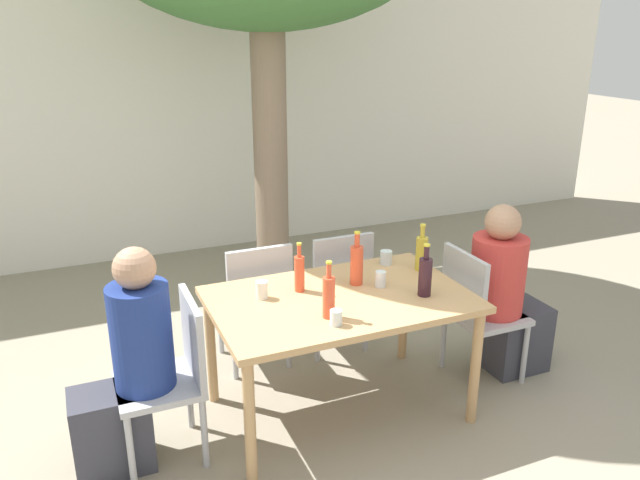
% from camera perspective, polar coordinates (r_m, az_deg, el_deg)
% --- Properties ---
extents(ground_plane, '(30.00, 30.00, 0.00)m').
position_cam_1_polar(ground_plane, '(4.01, 1.74, -15.26)').
color(ground_plane, gray).
extents(cafe_building_wall, '(10.00, 0.08, 2.80)m').
position_cam_1_polar(cafe_building_wall, '(6.46, -10.50, 11.26)').
color(cafe_building_wall, white).
rests_on(cafe_building_wall, ground_plane).
extents(dining_table_front, '(1.49, 0.94, 0.77)m').
position_cam_1_polar(dining_table_front, '(3.66, 1.85, -6.33)').
color(dining_table_front, tan).
rests_on(dining_table_front, ground_plane).
extents(patio_chair_0, '(0.44, 0.44, 0.91)m').
position_cam_1_polar(patio_chair_0, '(3.49, -13.22, -11.44)').
color(patio_chair_0, '#B2B2B7').
rests_on(patio_chair_0, ground_plane).
extents(patio_chair_1, '(0.44, 0.44, 0.91)m').
position_cam_1_polar(patio_chair_1, '(4.20, 14.09, -5.99)').
color(patio_chair_1, '#B2B2B7').
rests_on(patio_chair_1, ground_plane).
extents(patio_chair_2, '(0.44, 0.44, 0.91)m').
position_cam_1_polar(patio_chair_2, '(4.24, -5.88, -5.27)').
color(patio_chair_2, '#B2B2B7').
rests_on(patio_chair_2, ground_plane).
extents(patio_chair_3, '(0.44, 0.44, 0.91)m').
position_cam_1_polar(patio_chair_3, '(4.43, 1.52, -4.04)').
color(patio_chair_3, '#B2B2B7').
rests_on(patio_chair_3, ground_plane).
extents(person_seated_0, '(0.56, 0.31, 1.23)m').
position_cam_1_polar(person_seated_0, '(3.46, -17.17, -11.57)').
color(person_seated_0, '#383842').
rests_on(person_seated_0, ground_plane).
extents(person_seated_1, '(0.58, 0.36, 1.20)m').
position_cam_1_polar(person_seated_1, '(4.33, 16.61, -5.14)').
color(person_seated_1, '#383842').
rests_on(person_seated_1, ground_plane).
extents(soda_bottle_0, '(0.07, 0.07, 0.32)m').
position_cam_1_polar(soda_bottle_0, '(3.33, 0.80, -5.13)').
color(soda_bottle_0, '#DB4C2D').
rests_on(soda_bottle_0, dining_table_front).
extents(soda_bottle_1, '(0.08, 0.08, 0.34)m').
position_cam_1_polar(soda_bottle_1, '(3.75, 3.37, -2.19)').
color(soda_bottle_1, '#DB4C2D').
rests_on(soda_bottle_1, dining_table_front).
extents(soda_bottle_2, '(0.06, 0.06, 0.30)m').
position_cam_1_polar(soda_bottle_2, '(3.65, -1.90, -2.99)').
color(soda_bottle_2, '#DB4C2D').
rests_on(soda_bottle_2, dining_table_front).
extents(wine_bottle_3, '(0.08, 0.08, 0.32)m').
position_cam_1_polar(wine_bottle_3, '(3.64, 9.60, -3.23)').
color(wine_bottle_3, '#331923').
rests_on(wine_bottle_3, dining_table_front).
extents(oil_cruet_4, '(0.08, 0.08, 0.31)m').
position_cam_1_polar(oil_cruet_4, '(4.01, 9.26, -1.11)').
color(oil_cruet_4, gold).
rests_on(oil_cruet_4, dining_table_front).
extents(drinking_glass_0, '(0.08, 0.08, 0.09)m').
position_cam_1_polar(drinking_glass_0, '(4.10, 6.06, -1.61)').
color(drinking_glass_0, silver).
rests_on(drinking_glass_0, dining_table_front).
extents(drinking_glass_1, '(0.07, 0.07, 0.08)m').
position_cam_1_polar(drinking_glass_1, '(3.29, 1.47, -7.11)').
color(drinking_glass_1, silver).
rests_on(drinking_glass_1, dining_table_front).
extents(drinking_glass_2, '(0.07, 0.07, 0.10)m').
position_cam_1_polar(drinking_glass_2, '(3.60, -5.34, -4.56)').
color(drinking_glass_2, silver).
rests_on(drinking_glass_2, dining_table_front).
extents(drinking_glass_3, '(0.06, 0.06, 0.10)m').
position_cam_1_polar(drinking_glass_3, '(3.75, 5.56, -3.57)').
color(drinking_glass_3, white).
rests_on(drinking_glass_3, dining_table_front).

